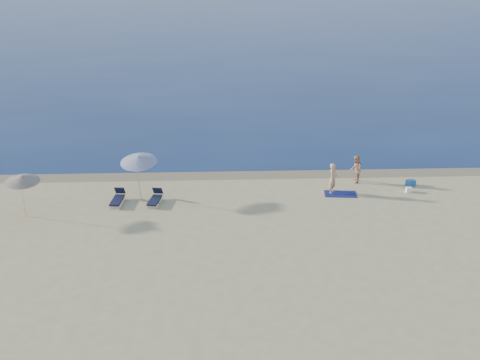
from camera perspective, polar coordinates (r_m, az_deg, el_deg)
name	(u,v)px	position (r m, az deg, el deg)	size (l,w,h in m)	color
sea	(232,19)	(115.31, -0.74, 14.99)	(240.00, 160.00, 0.01)	#0D2151
wet_sand_strip	(272,174)	(36.49, 3.06, 0.54)	(240.00, 1.60, 0.00)	#847254
person_left	(333,178)	(33.82, 8.81, 0.16)	(0.63, 0.42, 1.74)	tan
person_right	(356,169)	(35.60, 10.94, 1.01)	(0.78, 0.61, 1.61)	tan
beach_towel	(340,194)	(34.02, 9.50, -1.31)	(1.76, 0.98, 0.03)	#101652
white_bag	(409,190)	(35.13, 15.72, -0.89)	(0.31, 0.27, 0.27)	white
blue_cooler	(411,183)	(36.04, 15.88, -0.26)	(0.49, 0.35, 0.35)	#1F60AC
umbrella_near	(138,159)	(32.81, -9.60, 1.97)	(2.29, 2.31, 2.64)	silver
umbrella_far	(22,179)	(32.11, -19.97, 0.13)	(2.24, 2.26, 2.35)	silver
lounger_left	(118,198)	(33.00, -11.53, -1.73)	(0.67, 1.66, 0.71)	#131635
lounger_right	(155,198)	(32.67, -8.05, -1.75)	(0.78, 1.65, 0.70)	black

